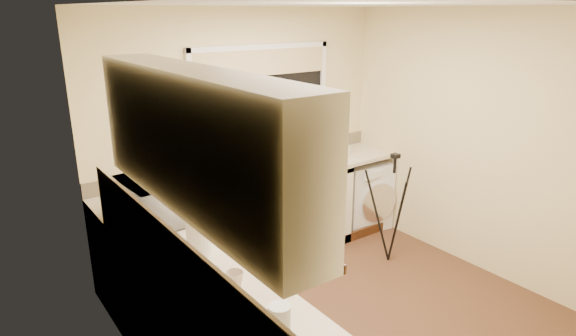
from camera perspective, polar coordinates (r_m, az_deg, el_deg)
The scene contains 33 objects.
floor at distance 4.29m, azimuth 6.19°, elevation -16.28°, with size 3.20×3.20×0.00m, color #533021.
ceiling at distance 3.56m, azimuth 7.57°, elevation 18.47°, with size 3.20×3.20×0.00m, color white.
wall_back at distance 4.91m, azimuth -5.08°, elevation 3.92°, with size 3.20×3.20×0.00m, color beige.
wall_front at distance 2.91m, azimuth 27.29°, elevation -8.14°, with size 3.20×3.20×0.00m, color beige.
wall_left at distance 2.97m, azimuth -16.76°, elevation -6.31°, with size 3.00×3.00×0.00m, color beige.
wall_right at distance 4.94m, azimuth 20.69°, elevation 2.90°, with size 3.00×3.00×0.00m, color beige.
base_cabinet_back at distance 4.77m, azimuth -6.32°, elevation -6.67°, with size 2.55×0.60×0.86m, color silver.
worktop_back at distance 4.76m, azimuth -3.11°, elevation -0.81°, with size 3.20×0.60×0.04m, color beige.
worktop_left at distance 2.98m, azimuth -8.58°, elevation -13.10°, with size 0.60×2.40×0.04m, color beige.
upper_cabinet at distance 2.44m, azimuth -10.85°, elevation 3.21°, with size 0.28×1.90×0.70m, color silver.
splashback_left at distance 2.76m, azimuth -14.20°, elevation -10.31°, with size 0.02×2.40×0.45m, color beige.
splashback_back at distance 4.97m, azimuth -4.93°, elevation 1.04°, with size 3.20×0.02×0.14m, color beige.
window_glass at distance 4.93m, azimuth -3.08°, elevation 7.89°, with size 1.50×0.02×1.00m, color black.
window_blind at distance 4.86m, azimuth -2.99°, elevation 12.21°, with size 1.50×0.02×0.25m, color tan.
windowsill at distance 5.00m, azimuth -2.64°, elevation 1.99°, with size 1.60×0.14×0.03m, color white.
sink at distance 4.86m, azimuth -1.13°, elevation 0.00°, with size 0.82×0.46×0.03m, color tan.
faucet at distance 4.97m, azimuth -2.32°, elevation 1.69°, with size 0.03×0.03×0.24m, color silver.
washing_machine at distance 5.72m, azimuth 8.54°, elevation -2.96°, with size 0.55×0.53×0.78m, color silver.
laptop at distance 4.43m, azimuth -9.17°, elevation -1.39°, with size 0.34×0.32×0.22m.
kettle at distance 3.23m, azimuth -10.37°, elevation -8.06°, with size 0.16×0.16×0.22m, color white.
dish_rack at distance 5.26m, azimuth 4.44°, elevation 1.58°, with size 0.43×0.33×0.07m, color silver.
tripod at distance 4.89m, azimuth 12.04°, elevation -4.67°, with size 0.55×0.55×1.12m, color black, non-canonical shape.
glass_jug at distance 2.47m, azimuth -1.00°, elevation -17.37°, with size 0.11×0.11×0.16m, color silver.
steel_jar at distance 2.91m, azimuth -8.72°, elevation -12.33°, with size 0.07×0.07×0.10m, color silver.
microwave at distance 3.76m, azimuth -15.60°, elevation -3.72°, with size 0.58×0.39×0.32m, color white.
plant_a at distance 4.67m, azimuth -8.12°, elevation 2.29°, with size 0.12×0.08×0.22m, color #999999.
plant_b at distance 4.84m, azimuth -4.94°, elevation 3.23°, with size 0.15×0.12×0.27m, color #999999.
plant_c at distance 4.95m, azimuth -2.40°, elevation 3.44°, with size 0.13×0.13×0.24m, color #999999.
plant_d at distance 5.14m, azimuth 0.75°, elevation 3.83°, with size 0.19×0.17×0.21m, color #999999.
soap_bottle_green at distance 5.30m, azimuth 2.88°, elevation 4.32°, with size 0.09×0.09×0.22m, color green.
soap_bottle_clear at distance 5.35m, azimuth 3.54°, elevation 4.19°, with size 0.08×0.08×0.18m, color #999999.
cup_back at distance 5.41m, azimuth 6.66°, elevation 2.17°, with size 0.12×0.12×0.10m, color silver.
cup_left at distance 2.85m, azimuth -6.29°, elevation -12.94°, with size 0.11×0.11×0.10m, color beige.
Camera 1 is at (-2.43, -2.60, 2.41)m, focal length 30.39 mm.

